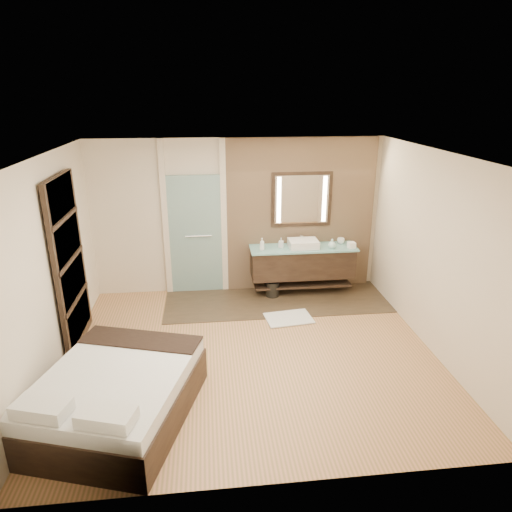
{
  "coord_description": "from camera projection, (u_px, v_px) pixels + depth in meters",
  "views": [
    {
      "loc": [
        -0.55,
        -5.45,
        3.41
      ],
      "look_at": [
        0.13,
        0.6,
        1.21
      ],
      "focal_mm": 32.0,
      "sensor_mm": 36.0,
      "label": 1
    }
  ],
  "objects": [
    {
      "name": "floor",
      "position": [
        251.0,
        353.0,
        6.31
      ],
      "size": [
        5.0,
        5.0,
        0.0
      ],
      "primitive_type": "plane",
      "color": "olive",
      "rests_on": "ground"
    },
    {
      "name": "tile_strip",
      "position": [
        277.0,
        301.0,
        7.87
      ],
      "size": [
        3.8,
        1.3,
        0.01
      ],
      "primitive_type": "cube",
      "color": "#34281C",
      "rests_on": "floor"
    },
    {
      "name": "stone_wall",
      "position": [
        300.0,
        215.0,
        8.03
      ],
      "size": [
        2.6,
        0.08,
        2.7
      ],
      "primitive_type": "cube",
      "color": "tan",
      "rests_on": "floor"
    },
    {
      "name": "vanity",
      "position": [
        302.0,
        262.0,
        8.02
      ],
      "size": [
        1.85,
        0.55,
        0.88
      ],
      "color": "black",
      "rests_on": "stone_wall"
    },
    {
      "name": "mirror_unit",
      "position": [
        302.0,
        199.0,
        7.88
      ],
      "size": [
        1.06,
        0.04,
        0.96
      ],
      "color": "black",
      "rests_on": "stone_wall"
    },
    {
      "name": "frosted_door",
      "position": [
        195.0,
        230.0,
        7.9
      ],
      "size": [
        1.1,
        0.12,
        2.7
      ],
      "color": "#BBECE9",
      "rests_on": "floor"
    },
    {
      "name": "shoji_partition",
      "position": [
        70.0,
        263.0,
        6.21
      ],
      "size": [
        0.06,
        1.2,
        2.4
      ],
      "color": "black",
      "rests_on": "floor"
    },
    {
      "name": "bed",
      "position": [
        116.0,
        395.0,
        4.96
      ],
      "size": [
        1.97,
        2.21,
        0.71
      ],
      "rotation": [
        0.0,
        0.0,
        -0.3
      ],
      "color": "black",
      "rests_on": "floor"
    },
    {
      "name": "bath_mat",
      "position": [
        289.0,
        318.0,
        7.24
      ],
      "size": [
        0.78,
        0.59,
        0.02
      ],
      "primitive_type": "cube",
      "rotation": [
        0.0,
        0.0,
        0.13
      ],
      "color": "silver",
      "rests_on": "floor"
    },
    {
      "name": "waste_bin",
      "position": [
        273.0,
        289.0,
        8.0
      ],
      "size": [
        0.24,
        0.24,
        0.28
      ],
      "primitive_type": "cylinder",
      "rotation": [
        0.0,
        0.0,
        0.08
      ],
      "color": "black",
      "rests_on": "floor"
    },
    {
      "name": "tissue_box",
      "position": [
        351.0,
        245.0,
        7.86
      ],
      "size": [
        0.13,
        0.13,
        0.1
      ],
      "primitive_type": "cube",
      "rotation": [
        0.0,
        0.0,
        0.11
      ],
      "color": "white",
      "rests_on": "vanity"
    },
    {
      "name": "soap_bottle_a",
      "position": [
        262.0,
        244.0,
        7.73
      ],
      "size": [
        0.1,
        0.1,
        0.21
      ],
      "primitive_type": "imported",
      "rotation": [
        0.0,
        0.0,
        -0.3
      ],
      "color": "white",
      "rests_on": "vanity"
    },
    {
      "name": "soap_bottle_b",
      "position": [
        281.0,
        243.0,
        7.86
      ],
      "size": [
        0.1,
        0.1,
        0.17
      ],
      "primitive_type": "imported",
      "rotation": [
        0.0,
        0.0,
        -0.32
      ],
      "color": "#B2B2B2",
      "rests_on": "vanity"
    },
    {
      "name": "soap_bottle_c",
      "position": [
        332.0,
        244.0,
        7.83
      ],
      "size": [
        0.15,
        0.15,
        0.17
      ],
      "primitive_type": "imported",
      "rotation": [
        0.0,
        0.0,
        0.15
      ],
      "color": "silver",
      "rests_on": "vanity"
    },
    {
      "name": "cup",
      "position": [
        341.0,
        241.0,
        8.08
      ],
      "size": [
        0.15,
        0.15,
        0.1
      ],
      "primitive_type": "imported",
      "rotation": [
        0.0,
        0.0,
        -0.24
      ],
      "color": "white",
      "rests_on": "vanity"
    }
  ]
}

